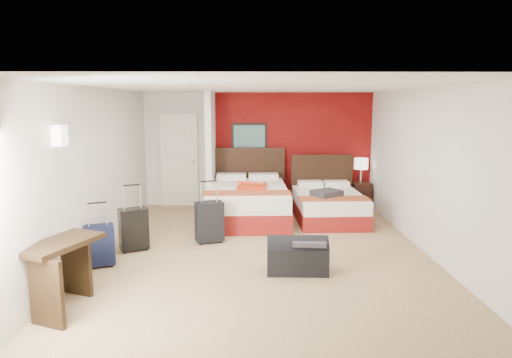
{
  "coord_description": "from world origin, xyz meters",
  "views": [
    {
      "loc": [
        -0.19,
        -6.74,
        2.27
      ],
      "look_at": [
        -0.09,
        0.8,
        1.0
      ],
      "focal_mm": 31.72,
      "sensor_mm": 36.0,
      "label": 1
    }
  ],
  "objects_px": {
    "desk": "(62,275)",
    "bed_left": "(247,203)",
    "nightstand": "(360,195)",
    "suitcase_charcoal": "(209,223)",
    "red_suitcase_open": "(252,185)",
    "suitcase_navy": "(99,247)",
    "table_lamp": "(361,170)",
    "suitcase_black": "(134,231)",
    "bed_right": "(329,207)",
    "duffel_bag": "(297,257)"
  },
  "relations": [
    {
      "from": "desk",
      "to": "bed_left",
      "type": "bearing_deg",
      "value": 84.54
    },
    {
      "from": "nightstand",
      "to": "desk",
      "type": "relative_size",
      "value": 0.59
    },
    {
      "from": "suitcase_charcoal",
      "to": "bed_left",
      "type": "bearing_deg",
      "value": 47.96
    },
    {
      "from": "nightstand",
      "to": "desk",
      "type": "bearing_deg",
      "value": -139.38
    },
    {
      "from": "red_suitcase_open",
      "to": "suitcase_navy",
      "type": "xyz_separation_m",
      "value": [
        -2.16,
        -2.42,
        -0.43
      ]
    },
    {
      "from": "red_suitcase_open",
      "to": "desk",
      "type": "xyz_separation_m",
      "value": [
        -2.12,
        -3.77,
        -0.31
      ]
    },
    {
      "from": "desk",
      "to": "nightstand",
      "type": "bearing_deg",
      "value": 69.76
    },
    {
      "from": "desk",
      "to": "table_lamp",
      "type": "bearing_deg",
      "value": 69.76
    },
    {
      "from": "suitcase_black",
      "to": "suitcase_navy",
      "type": "xyz_separation_m",
      "value": [
        -0.3,
        -0.69,
        -0.04
      ]
    },
    {
      "from": "bed_left",
      "to": "suitcase_navy",
      "type": "distance_m",
      "value": 3.26
    },
    {
      "from": "table_lamp",
      "to": "suitcase_black",
      "type": "height_order",
      "value": "table_lamp"
    },
    {
      "from": "table_lamp",
      "to": "suitcase_navy",
      "type": "bearing_deg",
      "value": -141.64
    },
    {
      "from": "suitcase_charcoal",
      "to": "desk",
      "type": "bearing_deg",
      "value": -138.82
    },
    {
      "from": "bed_left",
      "to": "bed_right",
      "type": "relative_size",
      "value": 1.24
    },
    {
      "from": "suitcase_black",
      "to": "duffel_bag",
      "type": "distance_m",
      "value": 2.62
    },
    {
      "from": "suitcase_navy",
      "to": "bed_right",
      "type": "bearing_deg",
      "value": 13.01
    },
    {
      "from": "table_lamp",
      "to": "desk",
      "type": "distance_m",
      "value": 6.68
    },
    {
      "from": "red_suitcase_open",
      "to": "duffel_bag",
      "type": "relative_size",
      "value": 0.86
    },
    {
      "from": "red_suitcase_open",
      "to": "bed_left",
      "type": "bearing_deg",
      "value": 151.0
    },
    {
      "from": "bed_right",
      "to": "suitcase_charcoal",
      "type": "xyz_separation_m",
      "value": [
        -2.2,
        -1.39,
        0.06
      ]
    },
    {
      "from": "suitcase_black",
      "to": "duffel_bag",
      "type": "xyz_separation_m",
      "value": [
        2.44,
        -0.95,
        -0.11
      ]
    },
    {
      "from": "bed_right",
      "to": "suitcase_black",
      "type": "distance_m",
      "value": 3.79
    },
    {
      "from": "bed_left",
      "to": "suitcase_charcoal",
      "type": "distance_m",
      "value": 1.56
    },
    {
      "from": "nightstand",
      "to": "suitcase_black",
      "type": "height_order",
      "value": "suitcase_black"
    },
    {
      "from": "suitcase_navy",
      "to": "duffel_bag",
      "type": "distance_m",
      "value": 2.76
    },
    {
      "from": "bed_left",
      "to": "table_lamp",
      "type": "height_order",
      "value": "table_lamp"
    },
    {
      "from": "duffel_bag",
      "to": "bed_right",
      "type": "bearing_deg",
      "value": 74.05
    },
    {
      "from": "bed_left",
      "to": "nightstand",
      "type": "distance_m",
      "value": 2.69
    },
    {
      "from": "bed_right",
      "to": "suitcase_navy",
      "type": "height_order",
      "value": "suitcase_navy"
    },
    {
      "from": "suitcase_black",
      "to": "bed_left",
      "type": "bearing_deg",
      "value": 20.32
    },
    {
      "from": "red_suitcase_open",
      "to": "table_lamp",
      "type": "bearing_deg",
      "value": 42.04
    },
    {
      "from": "suitcase_black",
      "to": "nightstand",
      "type": "bearing_deg",
      "value": 8.44
    },
    {
      "from": "suitcase_black",
      "to": "desk",
      "type": "bearing_deg",
      "value": -123.36
    },
    {
      "from": "bed_right",
      "to": "duffel_bag",
      "type": "bearing_deg",
      "value": -109.55
    },
    {
      "from": "bed_right",
      "to": "suitcase_charcoal",
      "type": "height_order",
      "value": "suitcase_charcoal"
    },
    {
      "from": "table_lamp",
      "to": "suitcase_navy",
      "type": "distance_m",
      "value": 5.8
    },
    {
      "from": "red_suitcase_open",
      "to": "duffel_bag",
      "type": "distance_m",
      "value": 2.79
    },
    {
      "from": "red_suitcase_open",
      "to": "suitcase_navy",
      "type": "height_order",
      "value": "red_suitcase_open"
    },
    {
      "from": "bed_right",
      "to": "suitcase_black",
      "type": "height_order",
      "value": "suitcase_black"
    },
    {
      "from": "suitcase_black",
      "to": "suitcase_navy",
      "type": "height_order",
      "value": "suitcase_black"
    },
    {
      "from": "duffel_bag",
      "to": "bed_left",
      "type": "bearing_deg",
      "value": 106.24
    },
    {
      "from": "bed_right",
      "to": "suitcase_navy",
      "type": "bearing_deg",
      "value": -147.11
    },
    {
      "from": "suitcase_navy",
      "to": "desk",
      "type": "bearing_deg",
      "value": -109.65
    },
    {
      "from": "duffel_bag",
      "to": "suitcase_black",
      "type": "bearing_deg",
      "value": 161.02
    },
    {
      "from": "nightstand",
      "to": "suitcase_navy",
      "type": "distance_m",
      "value": 5.77
    },
    {
      "from": "bed_left",
      "to": "table_lamp",
      "type": "xyz_separation_m",
      "value": [
        2.47,
        1.06,
        0.49
      ]
    },
    {
      "from": "nightstand",
      "to": "suitcase_navy",
      "type": "bearing_deg",
      "value": -148.7
    },
    {
      "from": "suitcase_black",
      "to": "table_lamp",
      "type": "bearing_deg",
      "value": 8.44
    },
    {
      "from": "suitcase_navy",
      "to": "desk",
      "type": "relative_size",
      "value": 0.59
    },
    {
      "from": "nightstand",
      "to": "suitcase_charcoal",
      "type": "distance_m",
      "value": 3.96
    }
  ]
}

